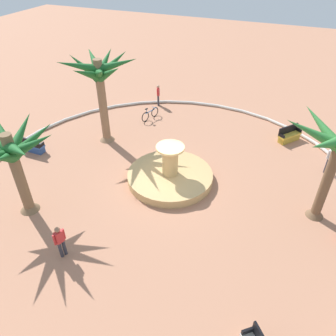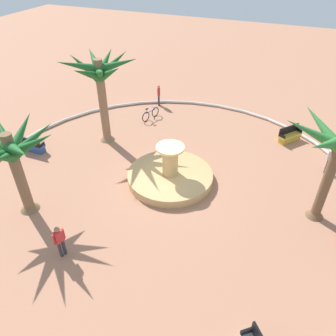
% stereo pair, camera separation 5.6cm
% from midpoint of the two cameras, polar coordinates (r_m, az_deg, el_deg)
% --- Properties ---
extents(ground_plane, '(80.00, 80.00, 0.00)m').
position_cam_midpoint_polar(ground_plane, '(17.42, -0.25, -2.89)').
color(ground_plane, tan).
extents(plaza_curb, '(20.57, 20.57, 0.20)m').
position_cam_midpoint_polar(plaza_curb, '(17.36, -0.25, -2.63)').
color(plaza_curb, silver).
rests_on(plaza_curb, ground).
extents(fountain, '(4.58, 4.58, 2.14)m').
position_cam_midpoint_polar(fountain, '(17.54, 0.27, -1.29)').
color(fountain, tan).
rests_on(fountain, ground).
extents(palm_tree_near_fountain, '(4.19, 4.16, 4.47)m').
position_cam_midpoint_polar(palm_tree_near_fountain, '(15.43, -25.82, 2.45)').
color(palm_tree_near_fountain, brown).
rests_on(palm_tree_near_fountain, ground).
extents(palm_tree_by_curb, '(4.29, 4.40, 5.47)m').
position_cam_midpoint_polar(palm_tree_by_curb, '(19.78, -11.92, 15.26)').
color(palm_tree_by_curb, '#8E6B4C').
rests_on(palm_tree_by_curb, ground).
extents(bench_west, '(1.38, 1.57, 1.00)m').
position_cam_midpoint_polar(bench_west, '(22.27, 20.32, 5.25)').
color(bench_west, gold).
rests_on(bench_west, ground).
extents(bench_north, '(1.60, 0.51, 1.00)m').
position_cam_midpoint_polar(bench_north, '(21.51, -22.73, 3.50)').
color(bench_north, '#335BA8').
rests_on(bench_north, ground).
extents(bicycle_red_frame, '(0.64, 1.66, 0.94)m').
position_cam_midpoint_polar(bicycle_red_frame, '(23.55, -3.22, 9.38)').
color(bicycle_red_frame, black).
rests_on(bicycle_red_frame, ground).
extents(person_cyclist_helmet, '(0.33, 0.48, 1.63)m').
position_cam_midpoint_polar(person_cyclist_helmet, '(25.37, -1.79, 12.78)').
color(person_cyclist_helmet, '#33333D').
rests_on(person_cyclist_helmet, ground).
extents(person_cyclist_photo, '(0.30, 0.51, 1.62)m').
position_cam_midpoint_polar(person_cyclist_photo, '(14.10, -18.44, -11.89)').
color(person_cyclist_photo, '#33333D').
rests_on(person_cyclist_photo, ground).
extents(person_pedestrian_stroll, '(0.48, 0.33, 1.70)m').
position_cam_midpoint_polar(person_pedestrian_stroll, '(19.79, 26.47, 1.55)').
color(person_pedestrian_stroll, '#33333D').
rests_on(person_pedestrian_stroll, ground).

